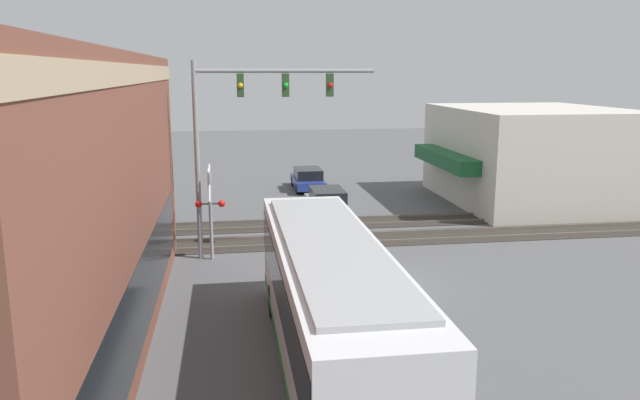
{
  "coord_description": "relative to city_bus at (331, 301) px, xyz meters",
  "views": [
    {
      "loc": [
        -20.61,
        5.2,
        7.46
      ],
      "look_at": [
        4.88,
        1.42,
        2.12
      ],
      "focal_mm": 35.0,
      "sensor_mm": 36.0,
      "label": 1
    }
  ],
  "objects": [
    {
      "name": "ground_plane",
      "position": [
        6.22,
        -2.8,
        -1.89
      ],
      "size": [
        120.0,
        120.0,
        0.0
      ],
      "primitive_type": "plane",
      "color": "#565659"
    },
    {
      "name": "shop_building",
      "position": [
        19.18,
        -14.83,
        0.82
      ],
      "size": [
        11.27,
        10.34,
        5.42
      ],
      "color": "beige",
      "rests_on": "ground"
    },
    {
      "name": "city_bus",
      "position": [
        0.0,
        0.0,
        0.0
      ],
      "size": [
        12.06,
        2.59,
        3.42
      ],
      "color": "silver",
      "rests_on": "ground"
    },
    {
      "name": "traffic_signal_gantry",
      "position": [
        10.4,
        1.6,
        3.89
      ],
      "size": [
        0.42,
        7.16,
        7.87
      ],
      "color": "gray",
      "rests_on": "ground"
    },
    {
      "name": "crossing_signal",
      "position": [
        10.18,
        3.17,
        0.41
      ],
      "size": [
        1.41,
        1.18,
        3.81
      ],
      "color": "gray",
      "rests_on": "ground"
    },
    {
      "name": "rail_track_near",
      "position": [
        12.22,
        -2.8,
        -1.86
      ],
      "size": [
        2.6,
        60.0,
        0.15
      ],
      "color": "#332D28",
      "rests_on": "ground"
    },
    {
      "name": "rail_track_far",
      "position": [
        15.42,
        -2.8,
        -1.86
      ],
      "size": [
        2.6,
        60.0,
        0.15
      ],
      "color": "#332D28",
      "rests_on": "ground"
    },
    {
      "name": "parked_car_grey",
      "position": [
        16.85,
        -2.6,
        -1.18
      ],
      "size": [
        4.66,
        1.82,
        1.52
      ],
      "color": "slate",
      "rests_on": "ground"
    },
    {
      "name": "parked_car_blue",
      "position": [
        24.68,
        -2.6,
        -1.24
      ],
      "size": [
        4.43,
        1.82,
        1.39
      ],
      "color": "navy",
      "rests_on": "ground"
    },
    {
      "name": "pedestrian_near_bus",
      "position": [
        2.77,
        -2.25,
        -0.97
      ],
      "size": [
        0.34,
        0.34,
        1.78
      ],
      "color": "black",
      "rests_on": "ground"
    }
  ]
}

